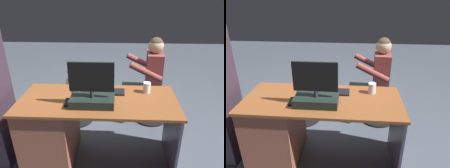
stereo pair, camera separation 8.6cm
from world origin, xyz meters
The scene contains 11 objects.
ground_plane centered at (0.00, 0.00, 0.00)m, with size 10.00×10.00×0.00m, color #49515C.
desk centered at (0.41, 0.42, 0.39)m, with size 1.55×0.67×0.74m.
monitor centered at (0.04, 0.53, 0.85)m, with size 0.40×0.21×0.41m.
keyboard centered at (-0.05, 0.28, 0.75)m, with size 0.42×0.14×0.02m, color black.
computer_mouse centered at (0.25, 0.27, 0.75)m, with size 0.06×0.10×0.04m, color #27202C.
cup centered at (-0.49, 0.25, 0.79)m, with size 0.08×0.08×0.11m, color white.
tv_remote centered at (0.28, 0.51, 0.75)m, with size 0.04×0.15×0.02m, color black.
office_chair_teddy centered at (0.41, -0.32, 0.24)m, with size 0.50×0.50×0.45m.
teddy_bear centered at (0.41, -0.33, 0.59)m, with size 0.22×0.22×0.31m.
visitor_chair centered at (-0.66, -0.40, 0.26)m, with size 0.48×0.48×0.45m.
person centered at (-0.57, -0.39, 0.69)m, with size 0.58×0.50×1.17m.
Camera 1 is at (-0.22, 2.21, 1.72)m, focal length 33.51 mm.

